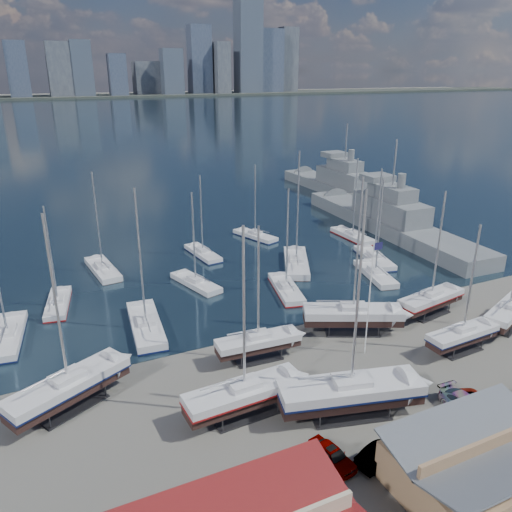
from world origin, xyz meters
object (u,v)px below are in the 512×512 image
naval_ship_west (343,188)px  flagpole (371,290)px  sailboat_cradle_0 (69,386)px  naval_ship_east (389,222)px  car_a (332,455)px

naval_ship_west → flagpole: naval_ship_west is taller
sailboat_cradle_0 → flagpole: bearing=-33.9°
sailboat_cradle_0 → naval_ship_east: (58.17, 29.00, -0.49)m
naval_ship_west → car_a: naval_ship_west is taller
sailboat_cradle_0 → flagpole: (28.64, -3.61, 4.97)m
car_a → flagpole: flagpole is taller
naval_ship_east → flagpole: (-29.53, -32.61, 5.45)m
sailboat_cradle_0 → naval_ship_east: bearing=-0.2°
naval_ship_east → flagpole: size_ratio=3.73×
naval_ship_east → naval_ship_west: (8.63, 26.99, -0.00)m
car_a → sailboat_cradle_0: bearing=126.5°
naval_ship_east → naval_ship_west: size_ratio=1.04×
sailboat_cradle_0 → car_a: (16.86, -15.21, -1.43)m
naval_ship_east → car_a: size_ratio=10.94×
car_a → flagpole: 17.72m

